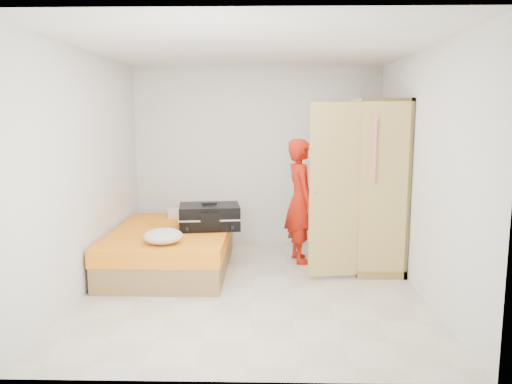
{
  "coord_description": "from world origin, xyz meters",
  "views": [
    {
      "loc": [
        0.15,
        -5.35,
        1.91
      ],
      "look_at": [
        0.02,
        0.53,
        1.0
      ],
      "focal_mm": 35.0,
      "sensor_mm": 36.0,
      "label": 1
    }
  ],
  "objects_px": {
    "suitcase": "(210,217)",
    "round_cushion": "(163,236)",
    "person": "(300,201)",
    "wardrobe": "(371,189)",
    "bed": "(171,249)"
  },
  "relations": [
    {
      "from": "suitcase",
      "to": "wardrobe",
      "type": "bearing_deg",
      "value": -5.79
    },
    {
      "from": "wardrobe",
      "to": "person",
      "type": "height_order",
      "value": "wardrobe"
    },
    {
      "from": "person",
      "to": "round_cushion",
      "type": "relative_size",
      "value": 3.7
    },
    {
      "from": "suitcase",
      "to": "round_cushion",
      "type": "bearing_deg",
      "value": -126.66
    },
    {
      "from": "person",
      "to": "suitcase",
      "type": "distance_m",
      "value": 1.2
    },
    {
      "from": "person",
      "to": "suitcase",
      "type": "xyz_separation_m",
      "value": [
        -1.15,
        -0.28,
        -0.16
      ]
    },
    {
      "from": "bed",
      "to": "round_cushion",
      "type": "relative_size",
      "value": 4.64
    },
    {
      "from": "wardrobe",
      "to": "suitcase",
      "type": "bearing_deg",
      "value": -177.89
    },
    {
      "from": "round_cushion",
      "to": "person",
      "type": "bearing_deg",
      "value": 33.81
    },
    {
      "from": "bed",
      "to": "suitcase",
      "type": "xyz_separation_m",
      "value": [
        0.48,
        0.09,
        0.4
      ]
    },
    {
      "from": "wardrobe",
      "to": "person",
      "type": "bearing_deg",
      "value": 166.62
    },
    {
      "from": "person",
      "to": "suitcase",
      "type": "bearing_deg",
      "value": 91.09
    },
    {
      "from": "bed",
      "to": "person",
      "type": "height_order",
      "value": "person"
    },
    {
      "from": "suitcase",
      "to": "round_cushion",
      "type": "height_order",
      "value": "suitcase"
    },
    {
      "from": "wardrobe",
      "to": "suitcase",
      "type": "xyz_separation_m",
      "value": [
        -2.03,
        -0.07,
        -0.35
      ]
    }
  ]
}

